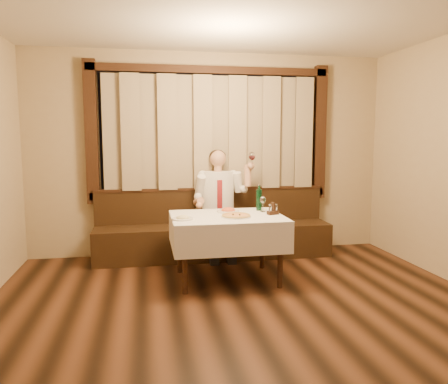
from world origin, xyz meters
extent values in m
cube|color=black|center=(0.00, 0.00, -0.01)|extent=(5.00, 6.00, 0.01)
cube|color=tan|center=(0.00, 3.00, 1.40)|extent=(5.00, 0.01, 2.80)
cube|color=black|center=(0.00, 2.98, 1.70)|extent=(3.00, 0.02, 1.60)
cube|color=orange|center=(-0.70, 2.97, 1.40)|extent=(0.50, 0.01, 0.40)
cube|color=black|center=(0.00, 2.94, 0.85)|extent=(3.30, 0.12, 0.10)
cube|color=black|center=(0.00, 2.94, 2.55)|extent=(3.30, 0.12, 0.10)
cube|color=black|center=(-1.60, 2.94, 1.70)|extent=(0.16, 0.12, 1.90)
cube|color=black|center=(1.60, 2.94, 1.70)|extent=(0.16, 0.12, 1.90)
cube|color=#897B58|center=(0.00, 2.88, 1.70)|extent=(2.90, 0.08, 1.55)
cube|color=black|center=(0.00, 2.68, 0.23)|extent=(3.20, 0.60, 0.45)
cube|color=black|center=(0.00, 2.92, 0.68)|extent=(3.20, 0.12, 0.45)
cube|color=black|center=(0.00, 2.92, 0.92)|extent=(3.20, 0.14, 0.04)
cylinder|color=black|center=(-0.52, 1.33, 0.35)|extent=(0.06, 0.06, 0.71)
cylinder|color=black|center=(0.52, 1.33, 0.35)|extent=(0.06, 0.06, 0.71)
cylinder|color=black|center=(-0.52, 2.07, 0.35)|extent=(0.06, 0.06, 0.71)
cylinder|color=black|center=(0.52, 2.07, 0.35)|extent=(0.06, 0.06, 0.71)
cube|color=black|center=(0.00, 1.70, 0.73)|extent=(1.20, 0.90, 0.04)
cube|color=white|center=(0.00, 1.70, 0.75)|extent=(1.26, 0.96, 0.01)
cube|color=white|center=(0.00, 1.22, 0.58)|extent=(1.26, 0.01, 0.35)
cube|color=white|center=(0.00, 2.18, 0.58)|extent=(1.26, 0.01, 0.35)
cube|color=white|center=(-0.63, 1.70, 0.58)|extent=(0.01, 0.96, 0.35)
cube|color=white|center=(0.63, 1.70, 0.58)|extent=(0.01, 0.96, 0.35)
cylinder|color=white|center=(0.08, 1.58, 0.76)|extent=(0.33, 0.33, 0.01)
cylinder|color=#C85C1E|center=(0.08, 1.58, 0.77)|extent=(0.31, 0.31, 0.01)
torus|color=tan|center=(0.08, 1.58, 0.78)|extent=(0.32, 0.32, 0.02)
sphere|color=black|center=(0.05, 1.60, 0.78)|extent=(0.02, 0.02, 0.02)
sphere|color=black|center=(0.12, 1.57, 0.78)|extent=(0.02, 0.02, 0.02)
cylinder|color=white|center=(0.06, 1.93, 0.76)|extent=(0.27, 0.27, 0.02)
ellipsoid|color=#CA3F20|center=(0.06, 1.93, 0.81)|extent=(0.17, 0.17, 0.08)
cylinder|color=white|center=(-0.52, 1.54, 0.76)|extent=(0.24, 0.24, 0.01)
ellipsoid|color=#CDBF85|center=(-0.52, 1.54, 0.80)|extent=(0.15, 0.15, 0.07)
cylinder|color=#104E28|center=(0.45, 1.97, 0.88)|extent=(0.07, 0.07, 0.26)
cylinder|color=#104E28|center=(0.45, 1.97, 1.03)|extent=(0.03, 0.03, 0.06)
cylinder|color=silver|center=(0.45, 1.97, 1.07)|extent=(0.03, 0.03, 0.01)
cylinder|color=white|center=(0.47, 1.87, 0.76)|extent=(0.06, 0.06, 0.01)
cylinder|color=white|center=(0.47, 1.87, 0.81)|extent=(0.01, 0.01, 0.10)
ellipsoid|color=white|center=(0.47, 1.87, 0.90)|extent=(0.07, 0.07, 0.08)
cube|color=black|center=(0.53, 1.66, 0.78)|extent=(0.14, 0.10, 0.04)
cube|color=black|center=(0.53, 1.66, 0.85)|extent=(0.03, 0.07, 0.10)
cylinder|color=white|center=(0.49, 1.65, 0.83)|extent=(0.03, 0.03, 0.08)
cylinder|color=silver|center=(0.49, 1.65, 0.87)|extent=(0.04, 0.04, 0.01)
cylinder|color=white|center=(0.57, 1.67, 0.83)|extent=(0.03, 0.03, 0.08)
cylinder|color=silver|center=(0.57, 1.67, 0.87)|extent=(0.04, 0.04, 0.01)
cube|color=black|center=(0.06, 2.56, 0.53)|extent=(0.42, 0.47, 0.17)
cube|color=black|center=(-0.05, 2.33, 0.23)|extent=(0.11, 0.12, 0.45)
cube|color=black|center=(0.18, 2.33, 0.23)|extent=(0.11, 0.12, 0.45)
ellipsoid|color=white|center=(0.06, 2.71, 0.90)|extent=(0.44, 0.27, 0.56)
cube|color=maroon|center=(0.06, 2.57, 0.87)|extent=(0.07, 0.01, 0.42)
cylinder|color=tan|center=(0.06, 2.71, 1.22)|extent=(0.10, 0.10, 0.08)
sphere|color=tan|center=(0.06, 2.71, 1.36)|extent=(0.22, 0.22, 0.22)
ellipsoid|color=black|center=(0.06, 2.74, 1.39)|extent=(0.22, 0.22, 0.17)
sphere|color=white|center=(-0.15, 2.71, 1.13)|extent=(0.14, 0.14, 0.14)
sphere|color=white|center=(0.27, 2.71, 1.13)|extent=(0.14, 0.14, 0.14)
sphere|color=tan|center=(-0.25, 2.28, 0.78)|extent=(0.09, 0.09, 0.09)
sphere|color=tan|center=(0.48, 2.53, 1.26)|extent=(0.10, 0.10, 0.10)
cylinder|color=white|center=(0.48, 2.50, 1.30)|extent=(0.01, 0.01, 0.11)
ellipsoid|color=white|center=(0.48, 2.50, 1.39)|extent=(0.09, 0.09, 0.11)
ellipsoid|color=#4C070F|center=(0.48, 2.50, 1.37)|extent=(0.07, 0.07, 0.06)
camera|label=1|loc=(-0.91, -3.11, 1.64)|focal=35.00mm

